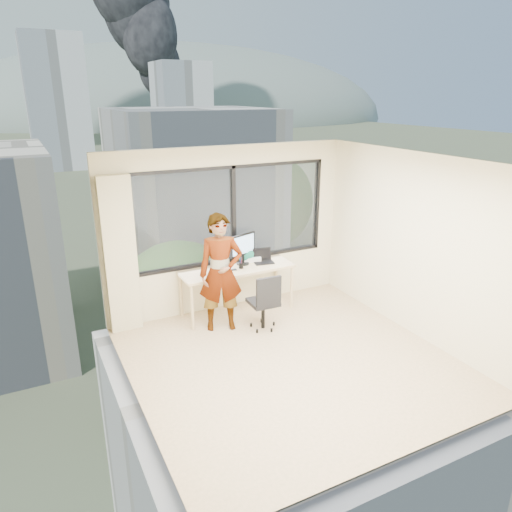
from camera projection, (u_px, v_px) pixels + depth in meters
floor at (290, 360)px, 6.25m from camera, size 4.00×4.00×0.01m
ceiling at (295, 162)px, 5.40m from camera, size 4.00×4.00×0.01m
wall_front at (411, 340)px, 4.14m from camera, size 4.00×0.01×2.60m
wall_left at (129, 298)px, 4.98m from camera, size 0.01×4.00×2.60m
wall_right at (414, 246)px, 6.68m from camera, size 0.01×4.00×2.60m
window_wall at (230, 215)px, 7.46m from camera, size 3.30×0.16×1.55m
curtain at (120, 256)px, 6.73m from camera, size 0.45×0.14×2.30m
desk at (237, 290)px, 7.53m from camera, size 1.80×0.60×0.75m
chair at (263, 300)px, 6.98m from camera, size 0.47×0.47×0.90m
person at (221, 273)px, 6.85m from camera, size 0.73×0.58×1.75m
monitor at (243, 249)px, 7.49m from camera, size 0.51×0.26×0.51m
game_console at (250, 258)px, 7.73m from camera, size 0.39×0.35×0.08m
laptop at (264, 257)px, 7.60m from camera, size 0.36×0.38×0.20m
cellphone at (233, 270)px, 7.31m from camera, size 0.13×0.07×0.01m
pen_cup at (241, 265)px, 7.38m from camera, size 0.07×0.07×0.09m
handbag at (246, 255)px, 7.63m from camera, size 0.29×0.15×0.22m
exterior_ground at (29, 170)px, 112.04m from camera, size 400.00×400.00×0.04m
near_bldg_b at (194, 196)px, 45.38m from camera, size 14.00×13.00×16.00m
near_bldg_c at (407, 228)px, 45.60m from camera, size 12.00×10.00×10.00m
far_tower_b at (57, 103)px, 110.55m from camera, size 13.00×13.00×30.00m
far_tower_c at (182, 108)px, 143.85m from camera, size 15.00×15.00×26.00m
hill_b at (176, 119)px, 323.37m from camera, size 300.00×220.00×96.00m
tree_b at (182, 337)px, 26.25m from camera, size 7.60×7.60×9.00m
tree_c at (274, 211)px, 52.31m from camera, size 8.40×8.40×10.00m
smoke_plume_b at (178, 20)px, 164.26m from camera, size 30.00×18.00×70.00m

